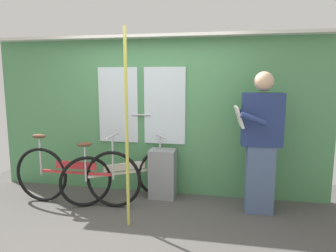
# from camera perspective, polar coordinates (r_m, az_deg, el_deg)

# --- Properties ---
(ground_plane) EXTENTS (5.90, 4.09, 0.04)m
(ground_plane) POSITION_cam_1_polar(r_m,az_deg,el_deg) (3.73, -6.89, -18.64)
(ground_plane) COLOR #474442
(train_door_wall) EXTENTS (4.90, 0.28, 2.28)m
(train_door_wall) POSITION_cam_1_polar(r_m,az_deg,el_deg) (4.53, -2.44, 2.43)
(train_door_wall) COLOR #4C8C56
(train_door_wall) RESTS_ON ground_plane
(bicycle_near_door) EXTENTS (1.81, 0.44, 0.97)m
(bicycle_near_door) POSITION_cam_1_polar(r_m,az_deg,el_deg) (4.39, -16.56, -8.69)
(bicycle_near_door) COLOR black
(bicycle_near_door) RESTS_ON ground_plane
(bicycle_leaning_behind) EXTENTS (1.47, 1.00, 0.90)m
(bicycle_leaning_behind) POSITION_cam_1_polar(r_m,az_deg,el_deg) (4.38, -8.07, -8.92)
(bicycle_leaning_behind) COLOR black
(bicycle_leaning_behind) RESTS_ON ground_plane
(passenger_reading_newspaper) EXTENTS (0.60, 0.53, 1.77)m
(passenger_reading_newspaper) POSITION_cam_1_polar(r_m,az_deg,el_deg) (3.99, 16.66, -2.48)
(passenger_reading_newspaper) COLOR slate
(passenger_reading_newspaper) RESTS_ON ground_plane
(trash_bin_by_wall) EXTENTS (0.37, 0.28, 0.70)m
(trash_bin_by_wall) POSITION_cam_1_polar(r_m,az_deg,el_deg) (4.47, -0.99, -8.73)
(trash_bin_by_wall) COLOR gray
(trash_bin_by_wall) RESTS_ON ground_plane
(handrail_pole) EXTENTS (0.04, 0.04, 2.24)m
(handrail_pole) POSITION_cam_1_polar(r_m,az_deg,el_deg) (3.48, -7.59, -0.76)
(handrail_pole) COLOR #C6C14C
(handrail_pole) RESTS_ON ground_plane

